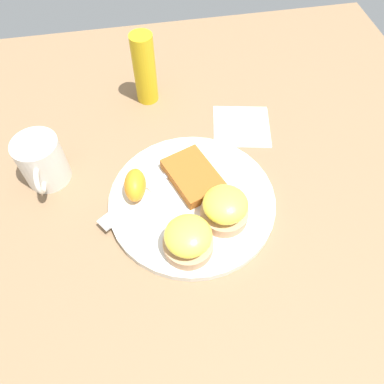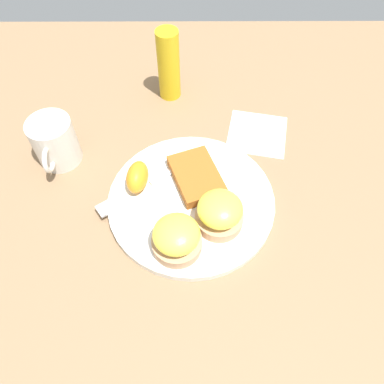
{
  "view_description": "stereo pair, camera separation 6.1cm",
  "coord_description": "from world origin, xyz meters",
  "px_view_note": "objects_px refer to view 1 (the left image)",
  "views": [
    {
      "loc": [
        0.34,
        -0.06,
        0.54
      ],
      "look_at": [
        0.0,
        0.0,
        0.03
      ],
      "focal_mm": 35.0,
      "sensor_mm": 36.0,
      "label": 1
    },
    {
      "loc": [
        0.35,
        -0.0,
        0.54
      ],
      "look_at": [
        0.0,
        0.0,
        0.03
      ],
      "focal_mm": 35.0,
      "sensor_mm": 36.0,
      "label": 2
    }
  ],
  "objects_px": {
    "sandwich_benedict_right": "(225,208)",
    "hashbrown_patty": "(193,176)",
    "sandwich_benedict_left": "(188,239)",
    "orange_wedge": "(135,185)",
    "fork": "(145,193)",
    "cup": "(42,162)",
    "condiment_bottle": "(145,69)"
  },
  "relations": [
    {
      "from": "sandwich_benedict_right",
      "to": "hashbrown_patty",
      "type": "distance_m",
      "value": 0.09
    },
    {
      "from": "sandwich_benedict_left",
      "to": "orange_wedge",
      "type": "relative_size",
      "value": 1.29
    },
    {
      "from": "sandwich_benedict_right",
      "to": "fork",
      "type": "bearing_deg",
      "value": -119.96
    },
    {
      "from": "hashbrown_patty",
      "to": "orange_wedge",
      "type": "bearing_deg",
      "value": -84.2
    },
    {
      "from": "sandwich_benedict_left",
      "to": "orange_wedge",
      "type": "bearing_deg",
      "value": -149.87
    },
    {
      "from": "sandwich_benedict_left",
      "to": "cup",
      "type": "relative_size",
      "value": 0.73
    },
    {
      "from": "orange_wedge",
      "to": "condiment_bottle",
      "type": "height_order",
      "value": "condiment_bottle"
    },
    {
      "from": "fork",
      "to": "condiment_bottle",
      "type": "xyz_separation_m",
      "value": [
        -0.25,
        0.03,
        0.06
      ]
    },
    {
      "from": "orange_wedge",
      "to": "fork",
      "type": "distance_m",
      "value": 0.02
    },
    {
      "from": "cup",
      "to": "sandwich_benedict_right",
      "type": "bearing_deg",
      "value": 62.93
    },
    {
      "from": "orange_wedge",
      "to": "fork",
      "type": "relative_size",
      "value": 0.33
    },
    {
      "from": "sandwich_benedict_right",
      "to": "cup",
      "type": "relative_size",
      "value": 0.73
    },
    {
      "from": "sandwich_benedict_left",
      "to": "hashbrown_patty",
      "type": "xyz_separation_m",
      "value": [
        -0.13,
        0.03,
        -0.02
      ]
    },
    {
      "from": "orange_wedge",
      "to": "cup",
      "type": "distance_m",
      "value": 0.17
    },
    {
      "from": "sandwich_benedict_right",
      "to": "hashbrown_patty",
      "type": "bearing_deg",
      "value": -157.45
    },
    {
      "from": "sandwich_benedict_left",
      "to": "fork",
      "type": "height_order",
      "value": "sandwich_benedict_left"
    },
    {
      "from": "sandwich_benedict_left",
      "to": "fork",
      "type": "xyz_separation_m",
      "value": [
        -0.11,
        -0.06,
        -0.03
      ]
    },
    {
      "from": "hashbrown_patty",
      "to": "orange_wedge",
      "type": "distance_m",
      "value": 0.1
    },
    {
      "from": "orange_wedge",
      "to": "fork",
      "type": "height_order",
      "value": "orange_wedge"
    },
    {
      "from": "sandwich_benedict_left",
      "to": "sandwich_benedict_right",
      "type": "relative_size",
      "value": 1.0
    },
    {
      "from": "sandwich_benedict_right",
      "to": "sandwich_benedict_left",
      "type": "bearing_deg",
      "value": -56.83
    },
    {
      "from": "hashbrown_patty",
      "to": "orange_wedge",
      "type": "relative_size",
      "value": 1.76
    },
    {
      "from": "sandwich_benedict_right",
      "to": "cup",
      "type": "distance_m",
      "value": 0.32
    },
    {
      "from": "sandwich_benedict_right",
      "to": "fork",
      "type": "distance_m",
      "value": 0.14
    },
    {
      "from": "hashbrown_patty",
      "to": "cup",
      "type": "relative_size",
      "value": 0.99
    },
    {
      "from": "sandwich_benedict_right",
      "to": "orange_wedge",
      "type": "xyz_separation_m",
      "value": [
        -0.07,
        -0.13,
        -0.01
      ]
    },
    {
      "from": "sandwich_benedict_right",
      "to": "cup",
      "type": "bearing_deg",
      "value": -117.07
    },
    {
      "from": "cup",
      "to": "condiment_bottle",
      "type": "bearing_deg",
      "value": 131.74
    },
    {
      "from": "sandwich_benedict_left",
      "to": "orange_wedge",
      "type": "distance_m",
      "value": 0.14
    },
    {
      "from": "fork",
      "to": "cup",
      "type": "xyz_separation_m",
      "value": [
        -0.08,
        -0.16,
        0.03
      ]
    },
    {
      "from": "cup",
      "to": "orange_wedge",
      "type": "bearing_deg",
      "value": 64.73
    },
    {
      "from": "sandwich_benedict_left",
      "to": "fork",
      "type": "bearing_deg",
      "value": -154.01
    }
  ]
}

